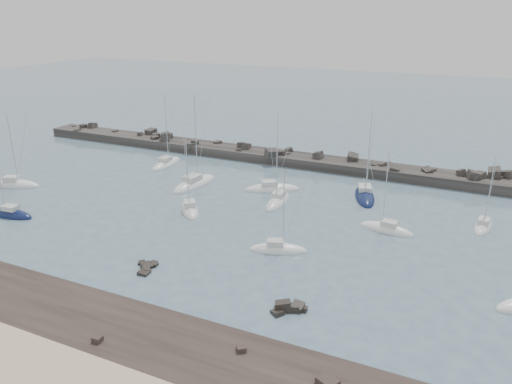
% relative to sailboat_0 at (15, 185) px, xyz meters
% --- Properties ---
extents(ground, '(400.00, 400.00, 0.00)m').
position_rel_sailboat_0_xyz_m(ground, '(43.00, -4.78, -0.16)').
color(ground, slate).
rests_on(ground, ground).
extents(rock_shelf, '(140.00, 12.00, 1.91)m').
position_rel_sailboat_0_xyz_m(rock_shelf, '(42.91, -26.77, -0.14)').
color(rock_shelf, black).
rests_on(rock_shelf, ground).
extents(rock_cluster_near, '(2.95, 3.79, 1.18)m').
position_rel_sailboat_0_xyz_m(rock_cluster_near, '(38.71, -14.39, -0.14)').
color(rock_cluster_near, black).
rests_on(rock_cluster_near, ground).
extents(rock_cluster_far, '(3.55, 3.12, 1.72)m').
position_rel_sailboat_0_xyz_m(rock_cluster_far, '(57.21, -15.33, 0.03)').
color(rock_cluster_far, black).
rests_on(rock_cluster_far, ground).
extents(breakwater, '(115.00, 7.86, 5.13)m').
position_rel_sailboat_0_xyz_m(breakwater, '(35.66, 33.24, 0.16)').
color(breakwater, '#2B2927').
rests_on(breakwater, ground).
extents(sailboat_0, '(9.14, 5.54, 13.96)m').
position_rel_sailboat_0_xyz_m(sailboat_0, '(0.00, 0.00, 0.00)').
color(sailboat_0, white).
rests_on(sailboat_0, ground).
extents(sailboat_1, '(3.30, 9.46, 14.71)m').
position_rel_sailboat_0_xyz_m(sailboat_1, '(16.69, 21.74, -0.02)').
color(sailboat_1, white).
rests_on(sailboat_1, ground).
extents(sailboat_2, '(8.25, 3.22, 12.90)m').
position_rel_sailboat_0_xyz_m(sailboat_2, '(10.24, -9.72, -0.01)').
color(sailboat_2, '#101B44').
rests_on(sailboat_2, ground).
extents(sailboat_3, '(4.66, 11.06, 16.91)m').
position_rel_sailboat_0_xyz_m(sailboat_3, '(28.11, 13.70, -0.00)').
color(sailboat_3, white).
rests_on(sailboat_3, ground).
extents(sailboat_4, '(9.51, 7.08, 14.61)m').
position_rel_sailboat_0_xyz_m(sailboat_4, '(41.40, 17.16, -0.02)').
color(sailboat_4, white).
rests_on(sailboat_4, ground).
extents(sailboat_5, '(6.86, 7.65, 12.70)m').
position_rel_sailboat_0_xyz_m(sailboat_5, '(33.62, 3.28, 0.00)').
color(sailboat_5, white).
rests_on(sailboat_5, ground).
extents(sailboat_6, '(2.89, 8.32, 13.18)m').
position_rel_sailboat_0_xyz_m(sailboat_6, '(44.60, 12.02, -0.00)').
color(sailboat_6, white).
rests_on(sailboat_6, ground).
extents(sailboat_7, '(7.74, 4.69, 11.82)m').
position_rel_sailboat_0_xyz_m(sailboat_7, '(51.09, -3.46, -0.02)').
color(sailboat_7, white).
rests_on(sailboat_7, ground).
extents(sailboat_8, '(6.08, 10.32, 15.59)m').
position_rel_sailboat_0_xyz_m(sailboat_8, '(56.56, 20.31, -0.00)').
color(sailboat_8, '#101B44').
rests_on(sailboat_8, ground).
extents(sailboat_9, '(7.98, 3.45, 12.30)m').
position_rel_sailboat_0_xyz_m(sailboat_9, '(62.41, 8.63, -0.02)').
color(sailboat_9, white).
rests_on(sailboat_9, ground).
extents(sailboat_10, '(3.10, 7.28, 11.28)m').
position_rel_sailboat_0_xyz_m(sailboat_10, '(74.62, 15.50, -0.02)').
color(sailboat_10, white).
rests_on(sailboat_10, ground).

